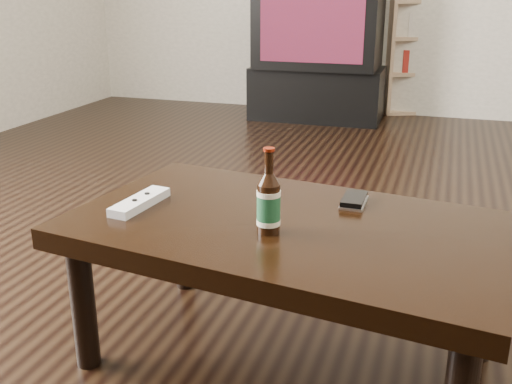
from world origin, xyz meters
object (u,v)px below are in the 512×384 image
(phone, at_px, (354,200))
(remote, at_px, (140,202))
(beer_bottle, at_px, (269,203))
(tv, at_px, (319,21))
(coffee_table, at_px, (287,241))
(bookshelf, at_px, (423,34))
(tv_stand, at_px, (317,93))

(phone, height_order, remote, remote)
(beer_bottle, bearing_deg, tv, 100.24)
(phone, bearing_deg, beer_bottle, -122.13)
(coffee_table, xyz_separation_m, phone, (0.13, 0.17, 0.06))
(coffee_table, height_order, remote, remote)
(tv, distance_m, coffee_table, 3.01)
(tv, relative_size, bookshelf, 0.77)
(coffee_table, distance_m, remote, 0.39)
(tv_stand, relative_size, coffee_table, 0.83)
(tv_stand, xyz_separation_m, beer_bottle, (0.54, -3.01, 0.28))
(beer_bottle, distance_m, phone, 0.30)
(tv, bearing_deg, beer_bottle, -80.49)
(bookshelf, bearing_deg, beer_bottle, -116.46)
(tv_stand, xyz_separation_m, coffee_table, (0.57, -2.93, 0.15))
(tv, relative_size, coffee_table, 0.76)
(tv, height_order, phone, tv)
(coffee_table, xyz_separation_m, remote, (-0.39, -0.02, 0.06))
(coffee_table, relative_size, phone, 9.68)
(tv, height_order, beer_bottle, tv)
(tv_stand, relative_size, bookshelf, 0.83)
(tv, distance_m, bookshelf, 0.85)
(coffee_table, bearing_deg, tv_stand, 100.96)
(tv_stand, distance_m, tv, 0.50)
(beer_bottle, relative_size, phone, 1.74)
(phone, bearing_deg, tv, 104.35)
(beer_bottle, distance_m, remote, 0.37)
(bookshelf, bearing_deg, tv_stand, -167.87)
(beer_bottle, height_order, phone, beer_bottle)
(tv_stand, height_order, remote, remote)
(tv_stand, xyz_separation_m, bookshelf, (0.68, 0.50, 0.39))
(remote, bearing_deg, bookshelf, 88.18)
(tv, distance_m, remote, 2.97)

